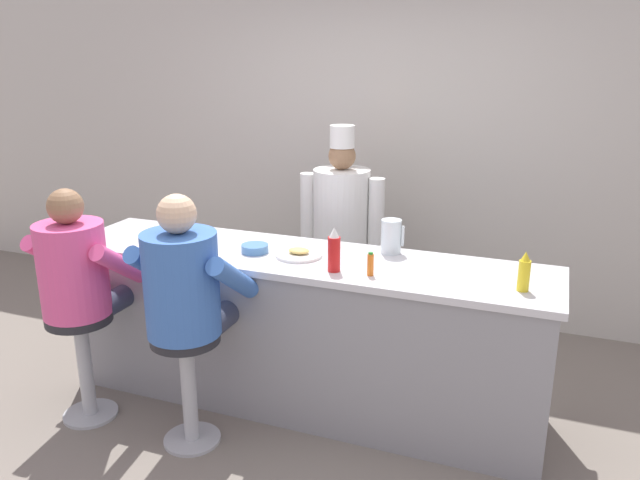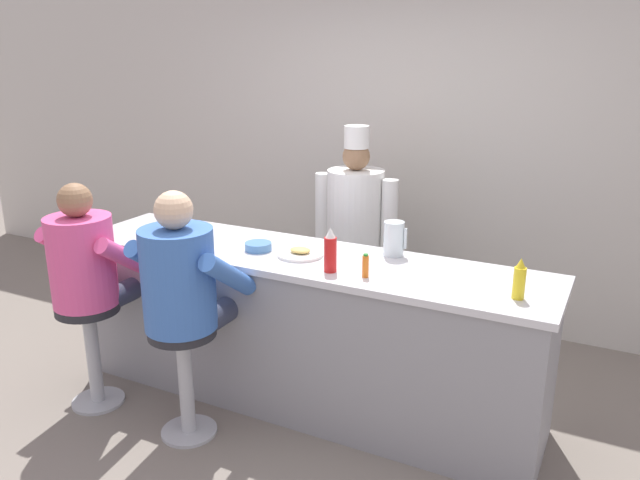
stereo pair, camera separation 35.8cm
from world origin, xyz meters
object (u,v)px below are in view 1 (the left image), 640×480
breakfast_plate (299,254)px  diner_seated_blue (186,292)px  cereal_bowl (255,248)px  diner_seated_pink (78,278)px  ketchup_bottle_red (334,251)px  water_pitcher_clear (391,236)px  mustard_bottle_yellow (524,273)px  coffee_mug_white (176,232)px  cook_in_whites_near (341,227)px  hot_sauce_bottle_orange (370,264)px

breakfast_plate → diner_seated_blue: 0.71m
cereal_bowl → diner_seated_pink: size_ratio=0.12×
ketchup_bottle_red → diner_seated_pink: bearing=-163.7°
breakfast_plate → water_pitcher_clear: bearing=27.7°
diner_seated_blue → water_pitcher_clear: bearing=42.7°
mustard_bottle_yellow → coffee_mug_white: size_ratio=1.72×
diner_seated_blue → cook_in_whites_near: (0.35, 1.51, -0.00)m
diner_seated_blue → diner_seated_pink: bearing=-179.9°
breakfast_plate → diner_seated_pink: diner_seated_pink is taller
coffee_mug_white → diner_seated_pink: diner_seated_pink is taller
cereal_bowl → cook_in_whites_near: size_ratio=0.10×
diner_seated_pink → cook_in_whites_near: cook_in_whites_near is taller
mustard_bottle_yellow → breakfast_plate: bearing=175.7°
breakfast_plate → cook_in_whites_near: cook_in_whites_near is taller
hot_sauce_bottle_orange → cereal_bowl: hot_sauce_bottle_orange is taller
diner_seated_pink → diner_seated_blue: size_ratio=0.98×
cook_in_whites_near → diner_seated_blue: bearing=-103.2°
mustard_bottle_yellow → cook_in_whites_near: bearing=142.2°
mustard_bottle_yellow → coffee_mug_white: mustard_bottle_yellow is taller
water_pitcher_clear → diner_seated_pink: 1.83m
mustard_bottle_yellow → hot_sauce_bottle_orange: size_ratio=1.59×
hot_sauce_bottle_orange → diner_seated_pink: size_ratio=0.09×
diner_seated_blue → cereal_bowl: bearing=76.0°
ketchup_bottle_red → cereal_bowl: (-0.56, 0.14, -0.09)m
breakfast_plate → coffee_mug_white: bearing=177.1°
water_pitcher_clear → breakfast_plate: (-0.49, -0.26, -0.09)m
mustard_bottle_yellow → hot_sauce_bottle_orange: (-0.78, -0.06, -0.03)m
cook_in_whites_near → breakfast_plate: bearing=-86.5°
hot_sauce_bottle_orange → water_pitcher_clear: 0.42m
ketchup_bottle_red → diner_seated_blue: diner_seated_blue is taller
ketchup_bottle_red → mustard_bottle_yellow: size_ratio=1.21×
diner_seated_pink → cook_in_whites_near: (1.07, 1.51, 0.01)m
cook_in_whites_near → diner_seated_pink: bearing=-125.3°
ketchup_bottle_red → breakfast_plate: ketchup_bottle_red is taller
cereal_bowl → diner_seated_blue: diner_seated_blue is taller
hot_sauce_bottle_orange → cereal_bowl: 0.77m
diner_seated_pink → cook_in_whites_near: 1.86m
breakfast_plate → coffee_mug_white: size_ratio=2.29×
water_pitcher_clear → cook_in_whites_near: size_ratio=0.13×
ketchup_bottle_red → diner_seated_blue: (-0.69, -0.41, -0.19)m
ketchup_bottle_red → diner_seated_blue: bearing=-149.4°
mustard_bottle_yellow → cook_in_whites_near: 1.69m
mustard_bottle_yellow → diner_seated_blue: 1.76m
mustard_bottle_yellow → coffee_mug_white: (-2.15, 0.14, -0.05)m
breakfast_plate → mustard_bottle_yellow: bearing=-4.3°
diner_seated_pink → breakfast_plate: bearing=27.0°
cereal_bowl → coffee_mug_white: 0.61m
water_pitcher_clear → coffee_mug_white: size_ratio=1.70×
ketchup_bottle_red → water_pitcher_clear: 0.47m
cereal_bowl → coffee_mug_white: size_ratio=1.34×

